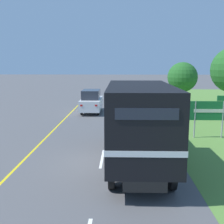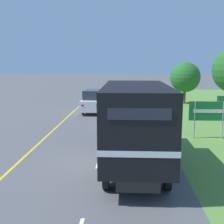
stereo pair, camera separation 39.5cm
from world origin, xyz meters
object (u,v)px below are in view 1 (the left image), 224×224
at_px(horse_trailer_truck, 138,121).
at_px(lead_car_white, 91,101).
at_px(highway_sign, 210,111).
at_px(roadside_tree_mid, 182,77).

height_order(horse_trailer_truck, lead_car_white, horse_trailer_truck).
height_order(horse_trailer_truck, highway_sign, horse_trailer_truck).
height_order(lead_car_white, roadside_tree_mid, roadside_tree_mid).
distance_m(lead_car_white, highway_sign, 11.96).
relative_size(horse_trailer_truck, lead_car_white, 1.82).
height_order(highway_sign, roadside_tree_mid, roadside_tree_mid).
distance_m(horse_trailer_truck, roadside_tree_mid, 20.75).
bearing_deg(lead_car_white, horse_trailer_truck, -75.75).
relative_size(lead_car_white, highway_sign, 1.73).
xyz_separation_m(lead_car_white, highway_sign, (8.11, -8.77, 0.60)).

